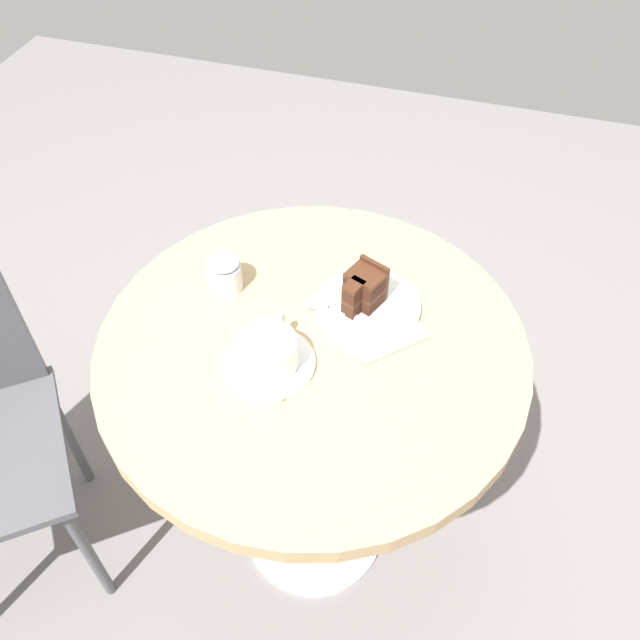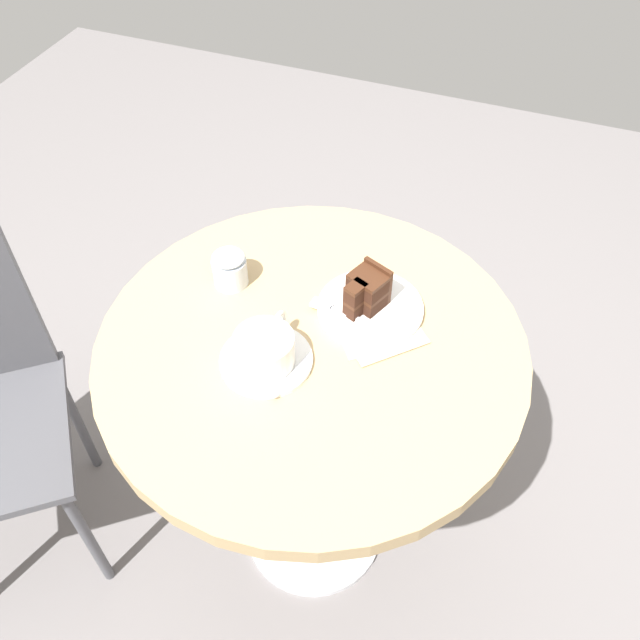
{
  "view_description": "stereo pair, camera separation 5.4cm",
  "coord_description": "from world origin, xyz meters",
  "px_view_note": "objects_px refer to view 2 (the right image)",
  "views": [
    {
      "loc": [
        -0.72,
        -0.23,
        1.64
      ],
      "look_at": [
        0.02,
        -0.01,
        0.78
      ],
      "focal_mm": 38.0,
      "sensor_mm": 36.0,
      "label": 1
    },
    {
      "loc": [
        -0.7,
        -0.28,
        1.64
      ],
      "look_at": [
        0.02,
        -0.01,
        0.78
      ],
      "focal_mm": 38.0,
      "sensor_mm": 36.0,
      "label": 2
    }
  ],
  "objects_px": {
    "saucer": "(266,360)",
    "sugar_pot": "(230,268)",
    "cake_plate": "(370,308)",
    "napkin": "(377,324)",
    "fork": "(341,313)",
    "cake_slice": "(367,290)",
    "teaspoon": "(284,381)",
    "coffee_cup": "(265,349)"
  },
  "relations": [
    {
      "from": "napkin",
      "to": "sugar_pot",
      "type": "relative_size",
      "value": 2.9
    },
    {
      "from": "saucer",
      "to": "cake_plate",
      "type": "relative_size",
      "value": 0.82
    },
    {
      "from": "fork",
      "to": "napkin",
      "type": "bearing_deg",
      "value": -166.81
    },
    {
      "from": "cake_slice",
      "to": "cake_plate",
      "type": "bearing_deg",
      "value": -102.3
    },
    {
      "from": "saucer",
      "to": "sugar_pot",
      "type": "relative_size",
      "value": 2.17
    },
    {
      "from": "cake_plate",
      "to": "napkin",
      "type": "bearing_deg",
      "value": -143.18
    },
    {
      "from": "saucer",
      "to": "sugar_pot",
      "type": "bearing_deg",
      "value": 42.31
    },
    {
      "from": "cake_plate",
      "to": "cake_slice",
      "type": "distance_m",
      "value": 0.04
    },
    {
      "from": "cake_plate",
      "to": "fork",
      "type": "bearing_deg",
      "value": 129.4
    },
    {
      "from": "cake_plate",
      "to": "sugar_pot",
      "type": "distance_m",
      "value": 0.27
    },
    {
      "from": "saucer",
      "to": "fork",
      "type": "bearing_deg",
      "value": -31.49
    },
    {
      "from": "saucer",
      "to": "fork",
      "type": "relative_size",
      "value": 0.99
    },
    {
      "from": "teaspoon",
      "to": "sugar_pot",
      "type": "xyz_separation_m",
      "value": [
        0.19,
        0.19,
        0.02
      ]
    },
    {
      "from": "teaspoon",
      "to": "napkin",
      "type": "xyz_separation_m",
      "value": [
        0.18,
        -0.1,
        -0.01
      ]
    },
    {
      "from": "coffee_cup",
      "to": "napkin",
      "type": "distance_m",
      "value": 0.21
    },
    {
      "from": "napkin",
      "to": "teaspoon",
      "type": "bearing_deg",
      "value": 150.27
    },
    {
      "from": "cake_slice",
      "to": "fork",
      "type": "height_order",
      "value": "cake_slice"
    },
    {
      "from": "coffee_cup",
      "to": "sugar_pot",
      "type": "relative_size",
      "value": 1.87
    },
    {
      "from": "saucer",
      "to": "coffee_cup",
      "type": "relative_size",
      "value": 1.16
    },
    {
      "from": "saucer",
      "to": "cake_slice",
      "type": "xyz_separation_m",
      "value": [
        0.18,
        -0.12,
        0.04
      ]
    },
    {
      "from": "cake_plate",
      "to": "napkin",
      "type": "height_order",
      "value": "cake_plate"
    },
    {
      "from": "saucer",
      "to": "cake_plate",
      "type": "distance_m",
      "value": 0.22
    },
    {
      "from": "sugar_pot",
      "to": "cake_slice",
      "type": "bearing_deg",
      "value": -84.6
    },
    {
      "from": "cake_plate",
      "to": "napkin",
      "type": "xyz_separation_m",
      "value": [
        -0.03,
        -0.02,
        -0.0
      ]
    },
    {
      "from": "cake_plate",
      "to": "cake_slice",
      "type": "relative_size",
      "value": 2.08
    },
    {
      "from": "saucer",
      "to": "cake_slice",
      "type": "height_order",
      "value": "cake_slice"
    },
    {
      "from": "teaspoon",
      "to": "cake_slice",
      "type": "relative_size",
      "value": 1.13
    },
    {
      "from": "cake_slice",
      "to": "sugar_pot",
      "type": "distance_m",
      "value": 0.26
    },
    {
      "from": "saucer",
      "to": "teaspoon",
      "type": "distance_m",
      "value": 0.06
    },
    {
      "from": "coffee_cup",
      "to": "fork",
      "type": "bearing_deg",
      "value": -29.91
    },
    {
      "from": "coffee_cup",
      "to": "fork",
      "type": "distance_m",
      "value": 0.17
    },
    {
      "from": "coffee_cup",
      "to": "cake_plate",
      "type": "xyz_separation_m",
      "value": [
        0.18,
        -0.13,
        -0.03
      ]
    },
    {
      "from": "saucer",
      "to": "napkin",
      "type": "height_order",
      "value": "saucer"
    },
    {
      "from": "napkin",
      "to": "sugar_pot",
      "type": "bearing_deg",
      "value": 88.64
    },
    {
      "from": "cake_slice",
      "to": "fork",
      "type": "distance_m",
      "value": 0.06
    },
    {
      "from": "cake_slice",
      "to": "sugar_pot",
      "type": "xyz_separation_m",
      "value": [
        -0.02,
        0.26,
        -0.01
      ]
    },
    {
      "from": "napkin",
      "to": "cake_plate",
      "type": "bearing_deg",
      "value": 36.82
    },
    {
      "from": "coffee_cup",
      "to": "teaspoon",
      "type": "bearing_deg",
      "value": -122.48
    },
    {
      "from": "saucer",
      "to": "sugar_pot",
      "type": "distance_m",
      "value": 0.21
    },
    {
      "from": "teaspoon",
      "to": "cake_slice",
      "type": "height_order",
      "value": "cake_slice"
    },
    {
      "from": "napkin",
      "to": "cake_slice",
      "type": "bearing_deg",
      "value": 45.27
    },
    {
      "from": "saucer",
      "to": "coffee_cup",
      "type": "distance_m",
      "value": 0.04
    }
  ]
}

